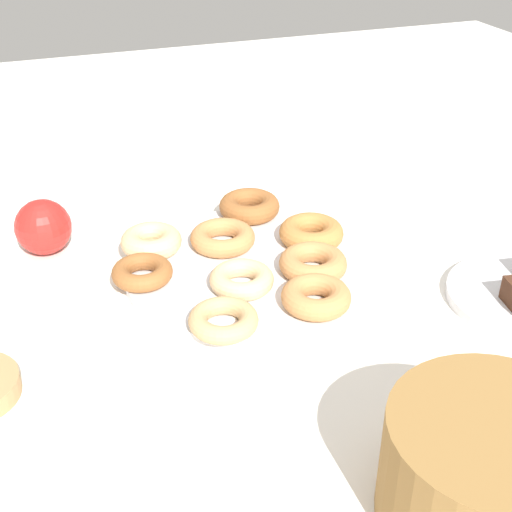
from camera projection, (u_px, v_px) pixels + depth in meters
name	position (u px, v px, depth m)	size (l,w,h in m)	color
ground_plane	(248.00, 274.00, 0.94)	(2.40, 2.40, 0.00)	white
donut_plate	(248.00, 269.00, 0.94)	(0.33, 0.33, 0.01)	silver
donut_0	(242.00, 279.00, 0.88)	(0.08, 0.08, 0.02)	#EABC84
donut_1	(142.00, 272.00, 0.90)	(0.08, 0.08, 0.02)	#995B2D
donut_2	(249.00, 206.00, 1.05)	(0.09, 0.09, 0.03)	#995B2D
donut_3	(223.00, 238.00, 0.97)	(0.09, 0.09, 0.03)	#C6844C
donut_4	(316.00, 297.00, 0.84)	(0.08, 0.08, 0.03)	#C6844C
donut_5	(313.00, 263.00, 0.91)	(0.09, 0.09, 0.03)	#C6844C
donut_6	(311.00, 233.00, 0.98)	(0.09, 0.09, 0.03)	#BC7A3D
donut_7	(151.00, 241.00, 0.96)	(0.08, 0.08, 0.03)	#EABC84
donut_8	(223.00, 320.00, 0.81)	(0.08, 0.08, 0.02)	tan
basket	(491.00, 474.00, 0.58)	(0.18, 0.18, 0.11)	olive
apple	(43.00, 227.00, 0.97)	(0.08, 0.08, 0.08)	red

